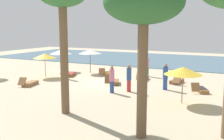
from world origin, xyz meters
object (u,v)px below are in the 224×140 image
at_px(lounger_2, 108,74).
at_px(person_3, 112,79).
at_px(lounger_3, 30,83).
at_px(palm_3, 144,6).
at_px(umbrella_4, 183,71).
at_px(lounger_0, 70,74).
at_px(umbrella_0, 90,52).
at_px(lounger_1, 143,78).
at_px(person_1, 66,68).
at_px(person_5, 129,78).
at_px(person_2, 165,77).
at_px(palm_1, 63,1).
at_px(umbrella_2, 45,56).
at_px(lounger_5, 177,81).
at_px(person_4, 147,66).
at_px(umbrella_3, 61,52).
at_px(lounger_6, 115,82).

relative_size(lounger_2, person_3, 0.93).
height_order(lounger_3, palm_3, palm_3).
height_order(umbrella_4, lounger_3, umbrella_4).
xyz_separation_m(lounger_0, lounger_3, (-0.47, -4.73, -0.01)).
relative_size(umbrella_0, lounger_1, 1.31).
height_order(umbrella_4, lounger_2, umbrella_4).
distance_m(person_1, person_5, 6.96).
relative_size(lounger_1, palm_3, 0.28).
xyz_separation_m(lounger_3, person_3, (6.73, 0.80, 0.78)).
relative_size(person_2, palm_1, 0.28).
height_order(umbrella_2, lounger_2, umbrella_2).
bearing_deg(palm_3, lounger_3, 154.16).
distance_m(lounger_3, person_5, 7.86).
xyz_separation_m(lounger_0, person_2, (9.28, -1.37, 0.79)).
bearing_deg(palm_1, lounger_0, 124.08).
height_order(lounger_1, lounger_5, lounger_1).
xyz_separation_m(lounger_3, person_5, (7.65, 1.63, 0.80)).
bearing_deg(palm_3, person_3, 125.69).
relative_size(person_2, person_4, 1.04).
distance_m(umbrella_4, lounger_0, 12.09).
bearing_deg(person_4, umbrella_4, -57.39).
height_order(umbrella_4, person_5, umbrella_4).
height_order(lounger_3, palm_1, palm_1).
xyz_separation_m(person_5, palm_3, (3.56, -7.05, 4.29)).
xyz_separation_m(lounger_3, person_4, (6.80, 7.85, 0.75)).
relative_size(person_1, person_5, 0.99).
height_order(umbrella_4, person_4, umbrella_4).
xyz_separation_m(umbrella_2, person_5, (8.95, -1.77, -0.94)).
bearing_deg(umbrella_2, person_5, -11.19).
bearing_deg(person_1, person_4, 36.68).
height_order(lounger_0, lounger_3, lounger_0).
bearing_deg(person_1, lounger_3, -105.05).
distance_m(umbrella_3, lounger_1, 9.29).
height_order(lounger_1, person_2, person_2).
bearing_deg(lounger_3, person_3, 6.76).
relative_size(lounger_3, person_2, 0.92).
relative_size(person_1, palm_3, 0.30).
distance_m(lounger_2, lounger_5, 6.67).
relative_size(umbrella_0, person_1, 1.20).
height_order(umbrella_0, palm_1, palm_1).
relative_size(umbrella_4, lounger_3, 1.26).
distance_m(lounger_2, person_5, 6.62).
bearing_deg(umbrella_2, umbrella_3, 102.00).
relative_size(lounger_0, palm_3, 0.28).
xyz_separation_m(person_1, palm_3, (10.27, -8.91, 4.31)).
xyz_separation_m(lounger_1, palm_1, (-0.60, -10.25, 5.55)).
distance_m(umbrella_0, person_4, 5.80).
distance_m(umbrella_3, lounger_3, 7.14).
height_order(lounger_2, person_2, person_2).
bearing_deg(person_2, lounger_6, 178.78).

